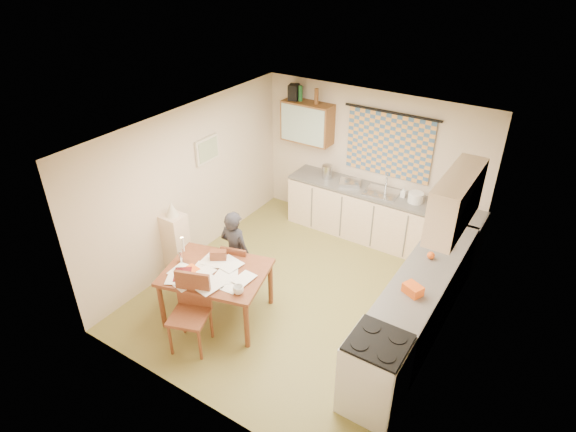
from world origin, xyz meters
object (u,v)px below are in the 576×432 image
Objects in this scene: counter_back at (379,217)px; shelf_stand at (177,245)px; stove at (375,374)px; person at (235,252)px; chair_far at (240,276)px; dining_table at (218,293)px; counter_right at (420,301)px.

counter_back is 3.16× the size of shelf_stand.
counter_back is at bearing 112.50° from stove.
counter_back is 2.47× the size of person.
chair_far is (-2.49, 0.81, -0.23)m from stove.
stove is at bearing -20.48° from dining_table.
chair_far is at bearing 9.71° from shelf_stand.
dining_table is (-1.09, -2.95, -0.07)m from counter_back.
stove is at bearing -67.50° from counter_back.
shelf_stand reaches higher than dining_table.
counter_back and counter_right have the same top height.
dining_table is at bearing -19.41° from shelf_stand.
counter_right is at bearing -165.40° from person.
counter_right reaches higher than chair_far.
dining_table is at bearing -152.93° from counter_right.
dining_table is at bearing 82.68° from chair_far.
dining_table is 1.83× the size of chair_far.
counter_back is 2.65m from chair_far.
counter_back is at bearing -131.43° from chair_far.
shelf_stand is (-1.13, 0.40, 0.14)m from dining_table.
person reaches higher than dining_table.
counter_back is 2.13× the size of dining_table.
stove is 2.63m from chair_far.
shelf_stand reaches higher than chair_far.
person is (-0.12, 0.57, 0.29)m from dining_table.
counter_right is 3.01× the size of stove.
shelf_stand reaches higher than counter_right.
stove reaches higher than counter_right.
counter_right is 2.71m from dining_table.
counter_back reaches higher than dining_table.
counter_right is at bearing 90.00° from stove.
dining_table is 1.20m from shelf_stand.
person is at bearing -165.31° from counter_right.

